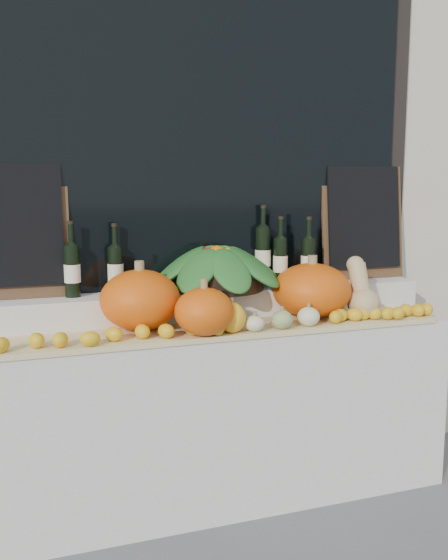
# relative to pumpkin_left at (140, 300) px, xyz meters

# --- Properties ---
(storefront_facade) EXTENTS (7.00, 0.94, 4.50)m
(storefront_facade) POSITION_rel_pumpkin_left_xyz_m (0.39, 0.76, 1.20)
(storefront_facade) COLOR beige
(storefront_facade) RESTS_ON ground
(display_sill) EXTENTS (2.30, 0.55, 0.88)m
(display_sill) POSITION_rel_pumpkin_left_xyz_m (0.39, 0.04, -0.60)
(display_sill) COLOR silver
(display_sill) RESTS_ON ground
(rear_tier) EXTENTS (2.30, 0.25, 0.16)m
(rear_tier) POSITION_rel_pumpkin_left_xyz_m (0.39, 0.19, -0.08)
(rear_tier) COLOR silver
(rear_tier) RESTS_ON display_sill
(straw_bedding) EXTENTS (2.10, 0.32, 0.02)m
(straw_bedding) POSITION_rel_pumpkin_left_xyz_m (0.39, -0.08, -0.15)
(straw_bedding) COLOR tan
(straw_bedding) RESTS_ON display_sill
(pumpkin_left) EXTENTS (0.46, 0.46, 0.28)m
(pumpkin_left) POSITION_rel_pumpkin_left_xyz_m (0.00, 0.00, 0.00)
(pumpkin_left) COLOR #E4590C
(pumpkin_left) RESTS_ON straw_bedding
(pumpkin_right) EXTENTS (0.46, 0.46, 0.27)m
(pumpkin_right) POSITION_rel_pumpkin_left_xyz_m (0.87, -0.01, -0.00)
(pumpkin_right) COLOR #E4590C
(pumpkin_right) RESTS_ON straw_bedding
(pumpkin_center) EXTENTS (0.35, 0.35, 0.21)m
(pumpkin_center) POSITION_rel_pumpkin_left_xyz_m (0.24, -0.19, -0.03)
(pumpkin_center) COLOR #E4590C
(pumpkin_center) RESTS_ON straw_bedding
(butternut_squash) EXTENTS (0.16, 0.22, 0.30)m
(butternut_squash) POSITION_rel_pumpkin_left_xyz_m (1.10, -0.09, -0.02)
(butternut_squash) COLOR tan
(butternut_squash) RESTS_ON straw_bedding
(decorative_gourds) EXTENTS (0.61, 0.13, 0.16)m
(decorative_gourds) POSITION_rel_pumpkin_left_xyz_m (0.48, -0.19, -0.09)
(decorative_gourds) COLOR #386B20
(decorative_gourds) RESTS_ON straw_bedding
(lemon_heap) EXTENTS (2.20, 0.16, 0.06)m
(lemon_heap) POSITION_rel_pumpkin_left_xyz_m (0.39, -0.19, -0.11)
(lemon_heap) COLOR gold
(lemon_heap) RESTS_ON straw_bedding
(produce_bowl) EXTENTS (0.71, 0.71, 0.23)m
(produce_bowl) POSITION_rel_pumpkin_left_xyz_m (0.43, 0.18, 0.10)
(produce_bowl) COLOR black
(produce_bowl) RESTS_ON rear_tier
(wine_bottle_far_left) EXTENTS (0.08, 0.08, 0.36)m
(wine_bottle_far_left) POSITION_rel_pumpkin_left_xyz_m (-0.28, 0.21, 0.12)
(wine_bottle_far_left) COLOR black
(wine_bottle_far_left) RESTS_ON rear_tier
(wine_bottle_near_left) EXTENTS (0.08, 0.08, 0.34)m
(wine_bottle_near_left) POSITION_rel_pumpkin_left_xyz_m (-0.07, 0.23, 0.11)
(wine_bottle_near_left) COLOR black
(wine_bottle_near_left) RESTS_ON rear_tier
(wine_bottle_tall) EXTENTS (0.08, 0.08, 0.41)m
(wine_bottle_tall) POSITION_rel_pumpkin_left_xyz_m (0.71, 0.24, 0.15)
(wine_bottle_tall) COLOR black
(wine_bottle_tall) RESTS_ON rear_tier
(wine_bottle_near_right) EXTENTS (0.08, 0.08, 0.36)m
(wine_bottle_near_right) POSITION_rel_pumpkin_left_xyz_m (0.78, 0.18, 0.12)
(wine_bottle_near_right) COLOR black
(wine_bottle_near_right) RESTS_ON rear_tier
(wine_bottle_far_right) EXTENTS (0.08, 0.08, 0.36)m
(wine_bottle_far_right) POSITION_rel_pumpkin_left_xyz_m (0.93, 0.15, 0.12)
(wine_bottle_far_right) COLOR black
(wine_bottle_far_right) RESTS_ON rear_tier
(chalkboard_left) EXTENTS (0.50, 0.10, 0.62)m
(chalkboard_left) POSITION_rel_pumpkin_left_xyz_m (-0.53, 0.26, 0.32)
(chalkboard_left) COLOR #4C331E
(chalkboard_left) RESTS_ON rear_tier
(chalkboard_right) EXTENTS (0.50, 0.10, 0.62)m
(chalkboard_right) POSITION_rel_pumpkin_left_xyz_m (1.31, 0.26, 0.32)
(chalkboard_right) COLOR #4C331E
(chalkboard_right) RESTS_ON rear_tier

